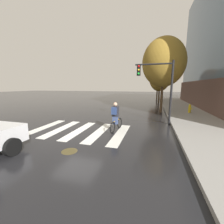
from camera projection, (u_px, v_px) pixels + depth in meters
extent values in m
plane|color=black|center=(77.00, 130.00, 8.49)|extent=(120.00, 120.00, 0.00)
cube|color=silver|center=(45.00, 127.00, 9.11)|extent=(0.55, 3.59, 0.01)
cube|color=silver|center=(62.00, 129.00, 8.78)|extent=(0.55, 3.59, 0.01)
cube|color=silver|center=(80.00, 130.00, 8.45)|extent=(0.55, 3.59, 0.01)
cube|color=silver|center=(99.00, 132.00, 8.12)|extent=(0.55, 3.59, 0.01)
cube|color=silver|center=(120.00, 134.00, 7.79)|extent=(0.55, 3.59, 0.01)
cylinder|color=#473D1E|center=(69.00, 151.00, 5.75)|extent=(0.64, 0.64, 0.01)
cylinder|color=black|center=(12.00, 147.00, 5.35)|extent=(0.24, 0.68, 0.68)
torus|color=black|center=(113.00, 128.00, 7.87)|extent=(0.16, 0.66, 0.66)
torus|color=black|center=(120.00, 123.00, 8.81)|extent=(0.16, 0.66, 0.66)
cylinder|color=orange|center=(116.00, 121.00, 8.29)|extent=(0.19, 0.89, 0.05)
cylinder|color=orange|center=(115.00, 120.00, 8.14)|extent=(0.04, 0.04, 0.45)
cube|color=#384772|center=(115.00, 119.00, 8.13)|extent=(0.31, 0.24, 0.56)
cube|color=#26262D|center=(115.00, 111.00, 8.05)|extent=(0.39, 0.29, 0.56)
sphere|color=tan|center=(115.00, 104.00, 7.98)|extent=(0.22, 0.22, 0.22)
cube|color=navy|center=(114.00, 111.00, 7.88)|extent=(0.30, 0.20, 0.40)
cylinder|color=black|center=(171.00, 93.00, 9.42)|extent=(0.14, 0.14, 4.20)
cylinder|color=black|center=(154.00, 64.00, 9.40)|extent=(2.40, 0.10, 0.10)
cube|color=black|center=(139.00, 70.00, 9.72)|extent=(0.24, 0.20, 0.76)
sphere|color=red|center=(139.00, 66.00, 9.57)|extent=(0.14, 0.14, 0.14)
sphere|color=gold|center=(139.00, 70.00, 9.61)|extent=(0.14, 0.14, 0.14)
sphere|color=green|center=(138.00, 74.00, 9.66)|extent=(0.14, 0.14, 0.14)
cylinder|color=gold|center=(190.00, 109.00, 13.20)|extent=(0.22, 0.22, 0.65)
sphere|color=gold|center=(190.00, 105.00, 13.13)|extent=(0.18, 0.18, 0.18)
cylinder|color=gold|center=(192.00, 109.00, 13.15)|extent=(0.12, 0.09, 0.09)
cylinder|color=#4C3823|center=(162.00, 96.00, 13.94)|extent=(0.24, 0.24, 3.17)
ellipsoid|color=olive|center=(164.00, 62.00, 13.37)|extent=(3.95, 3.95, 4.54)
cylinder|color=#4C3823|center=(159.00, 95.00, 22.04)|extent=(0.24, 0.24, 2.27)
ellipsoid|color=olive|center=(160.00, 80.00, 21.63)|extent=(2.83, 2.83, 3.25)
cylinder|color=#4C3823|center=(157.00, 93.00, 27.87)|extent=(0.24, 0.24, 2.49)
ellipsoid|color=#A5591E|center=(158.00, 80.00, 27.42)|extent=(3.10, 3.10, 3.56)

